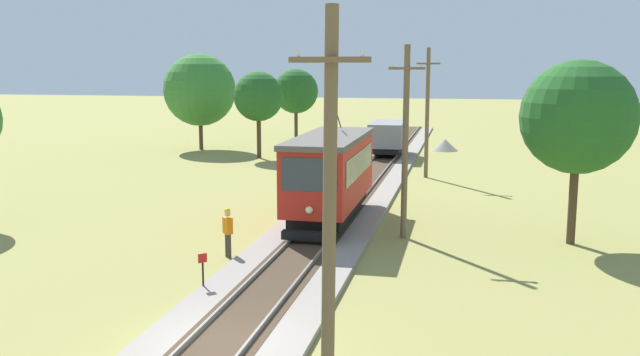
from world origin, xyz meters
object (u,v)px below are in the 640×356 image
utility_pole_near_tram (405,140)px  tree_horizon (578,117)px  utility_pole_mid (427,112)px  trackside_signal_marker (203,270)px  tree_left_near (258,97)px  red_tram (330,173)px  track_worker (228,230)px  tree_left_far (296,91)px  utility_pole_foreground (329,225)px  tree_right_near (200,90)px  freight_car (388,137)px  gravel_pile (445,145)px

utility_pole_near_tram → tree_horizon: (6.35, 0.30, 0.97)m
utility_pole_mid → tree_horizon: 15.90m
utility_pole_near_tram → trackside_signal_marker: size_ratio=6.39×
utility_pole_mid → tree_left_near: utility_pole_mid is taller
red_tram → tree_left_near: size_ratio=1.35×
track_worker → tree_left_far: 40.19m
utility_pole_foreground → tree_right_near: (-18.75, 40.39, 0.85)m
utility_pole_mid → track_worker: utility_pole_mid is taller
tree_left_near → tree_right_near: bearing=147.1°
freight_car → track_worker: bearing=-95.2°
tree_left_far → tree_right_near: bearing=-119.3°
utility_pole_near_tram → tree_horizon: bearing=2.7°
utility_pole_mid → track_worker: 20.17m
track_worker → trackside_signal_marker: bearing=-125.6°
gravel_pile → tree_left_far: tree_left_far is taller
freight_car → gravel_pile: 6.56m
track_worker → tree_left_near: tree_left_near is taller
tree_right_near → utility_pole_near_tram: bearing=-53.5°
gravel_pile → red_tram: bearing=-98.5°
trackside_signal_marker → tree_horizon: 14.85m
freight_car → gravel_pile: size_ratio=2.43×
tree_right_near → tree_horizon: 35.45m
freight_car → utility_pole_foreground: size_ratio=0.67×
tree_right_near → red_tram: bearing=-56.9°
red_tram → gravel_pile: red_tram is taller
utility_pole_near_tram → utility_pole_mid: (0.00, 14.86, 0.13)m
utility_pole_foreground → tree_left_near: utility_pole_foreground is taller
utility_pole_mid → tree_left_far: size_ratio=1.20×
trackside_signal_marker → gravel_pile: bearing=80.6°
utility_pole_foreground → utility_pole_mid: utility_pole_mid is taller
utility_pole_foreground → utility_pole_near_tram: utility_pole_foreground is taller
trackside_signal_marker → tree_right_near: tree_right_near is taller
trackside_signal_marker → tree_left_near: bearing=104.0°
utility_pole_mid → tree_horizon: (6.35, -14.56, 0.84)m
freight_car → gravel_pile: freight_car is taller
freight_car → trackside_signal_marker: 31.58m
utility_pole_foreground → tree_right_near: size_ratio=1.00×
red_tram → freight_car: 21.96m
utility_pole_foreground → track_worker: utility_pole_foreground is taller
red_tram → track_worker: bearing=-113.4°
gravel_pile → utility_pole_near_tram: bearing=-91.5°
freight_car → tree_left_near: 10.00m
trackside_signal_marker → tree_left_near: tree_left_near is taller
track_worker → tree_horizon: (12.18, 4.52, 3.85)m
track_worker → tree_left_near: bearing=61.0°
tree_left_far → gravel_pile: bearing=-24.9°
track_worker → tree_right_near: size_ratio=0.23×
utility_pole_near_tram → tree_left_near: bearing=120.5°
gravel_pile → track_worker: 33.52m
gravel_pile → tree_horizon: 29.23m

